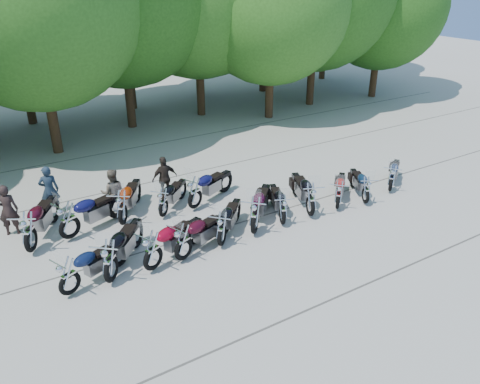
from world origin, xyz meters
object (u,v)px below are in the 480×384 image
motorcycle_12 (68,220)px  motorcycle_15 (195,192)px  motorcycle_0 (68,275)px  motorcycle_6 (283,209)px  motorcycle_4 (222,228)px  rider_2 (165,178)px  motorcycle_8 (339,194)px  rider_3 (49,190)px  rider_0 (8,210)px  rider_1 (113,193)px  motorcycle_2 (152,250)px  motorcycle_10 (392,177)px  motorcycle_5 (255,214)px  motorcycle_13 (122,207)px  motorcycle_3 (183,241)px  motorcycle_1 (110,260)px  motorcycle_9 (366,189)px  motorcycle_11 (29,231)px  motorcycle_14 (163,202)px  motorcycle_7 (311,199)px

motorcycle_12 → motorcycle_15: motorcycle_12 is taller
motorcycle_0 → motorcycle_6: (6.61, 0.14, -0.02)m
motorcycle_4 → rider_2: bearing=-42.1°
motorcycle_8 → motorcycle_6: bearing=43.3°
motorcycle_0 → rider_3: rider_3 is taller
motorcycle_6 → rider_3: bearing=-13.7°
motorcycle_8 → motorcycle_15: size_ratio=0.87×
rider_0 → rider_1: rider_0 is taller
motorcycle_2 → motorcycle_10: (9.27, 0.15, -0.09)m
motorcycle_8 → motorcycle_5: bearing=44.7°
motorcycle_13 → motorcycle_12: bearing=34.9°
motorcycle_5 → motorcycle_6: motorcycle_5 is taller
motorcycle_5 → motorcycle_0: bearing=45.4°
rider_0 → motorcycle_3: bearing=149.0°
motorcycle_1 → motorcycle_4: motorcycle_1 is taller
motorcycle_8 → motorcycle_12: bearing=28.1°
motorcycle_2 → rider_1: (0.13, 3.72, 0.13)m
motorcycle_0 → motorcycle_3: motorcycle_3 is taller
rider_1 → motorcycle_0: bearing=75.5°
motorcycle_1 → motorcycle_8: motorcycle_1 is taller
motorcycle_10 → rider_0: size_ratio=1.26×
motorcycle_4 → motorcycle_6: size_ratio=1.06×
motorcycle_6 → motorcycle_9: motorcycle_6 is taller
motorcycle_5 → motorcycle_11: (-6.01, 2.47, 0.02)m
motorcycle_3 → motorcycle_15: bearing=-53.0°
motorcycle_8 → motorcycle_10: 2.60m
rider_0 → motorcycle_15: bearing=-179.5°
motorcycle_6 → motorcycle_10: size_ratio=1.01×
motorcycle_1 → rider_0: rider_0 is taller
motorcycle_10 → rider_3: 11.89m
motorcycle_4 → rider_0: rider_0 is taller
motorcycle_1 → motorcycle_14: bearing=-94.0°
motorcycle_5 → motorcycle_10: size_ratio=1.20×
motorcycle_1 → rider_3: size_ratio=1.49×
motorcycle_9 → rider_0: rider_0 is taller
motorcycle_4 → motorcycle_12: 4.57m
rider_1 → motorcycle_7: bearing=164.9°
motorcycle_3 → motorcycle_5: motorcycle_5 is taller
motorcycle_5 → motorcycle_11: bearing=21.9°
motorcycle_5 → rider_1: (-3.25, 3.51, 0.11)m
motorcycle_7 → rider_3: size_ratio=1.42×
motorcycle_12 → motorcycle_3: bearing=-159.9°
motorcycle_1 → rider_2: 5.00m
motorcycle_14 → rider_2: bearing=-68.2°
motorcycle_0 → motorcycle_12: bearing=-36.9°
motorcycle_15 → motorcycle_7: bearing=-153.4°
motorcycle_2 → motorcycle_7: 5.55m
motorcycle_15 → rider_2: size_ratio=1.50×
motorcycle_14 → motorcycle_15: bearing=-134.1°
motorcycle_10 → rider_3: rider_3 is taller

